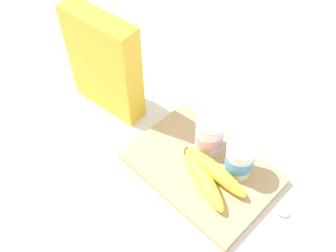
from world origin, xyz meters
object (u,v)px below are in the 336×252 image
object	(u,v)px
spoon	(294,218)
banana_bunch	(209,176)
yogurt_cup_back	(240,159)
cutting_board	(202,168)
yogurt_cup_front	(209,135)
cereal_box	(104,64)

from	to	relation	value
spoon	banana_bunch	bearing A→B (deg)	-160.42
yogurt_cup_back	banana_bunch	distance (m)	0.08
cutting_board	yogurt_cup_front	world-z (taller)	yogurt_cup_front
yogurt_cup_front	yogurt_cup_back	distance (m)	0.09
cereal_box	spoon	world-z (taller)	cereal_box
banana_bunch	cutting_board	bearing A→B (deg)	152.48
cereal_box	banana_bunch	world-z (taller)	cereal_box
yogurt_cup_back	cutting_board	bearing A→B (deg)	-144.90
cereal_box	yogurt_cup_front	distance (m)	0.31
cereal_box	banana_bunch	distance (m)	0.38
yogurt_cup_front	banana_bunch	bearing A→B (deg)	-48.03
yogurt_cup_front	spoon	distance (m)	0.26
cutting_board	banana_bunch	world-z (taller)	banana_bunch
yogurt_cup_back	banana_bunch	xyz separation A→B (m)	(-0.03, -0.07, -0.03)
cereal_box	cutting_board	bearing A→B (deg)	175.58
cutting_board	banana_bunch	bearing A→B (deg)	-27.52
yogurt_cup_front	banana_bunch	size ratio (longest dim) A/B	0.51
cutting_board	yogurt_cup_front	xyz separation A→B (m)	(-0.03, 0.05, 0.06)
banana_bunch	spoon	size ratio (longest dim) A/B	1.39
cereal_box	spoon	xyz separation A→B (m)	(0.55, 0.06, -0.14)
cereal_box	spoon	size ratio (longest dim) A/B	2.11
cutting_board	spoon	size ratio (longest dim) A/B	2.54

